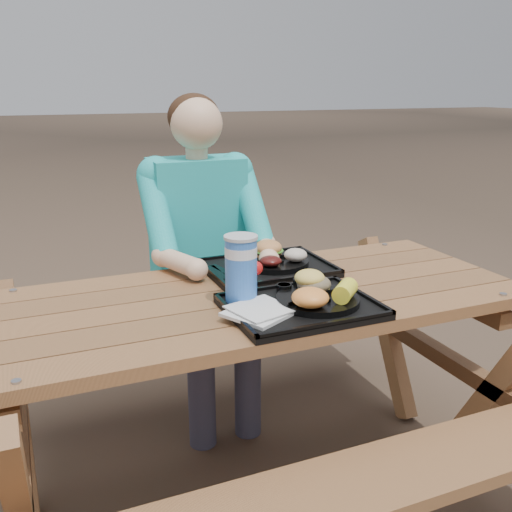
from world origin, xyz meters
name	(u,v)px	position (x,y,z in m)	size (l,w,h in m)	color
ground	(256,482)	(0.00, 0.00, 0.00)	(60.00, 60.00, 0.00)	#999999
picnic_table	(256,393)	(0.00, 0.00, 0.38)	(1.80, 1.49, 0.75)	#999999
tray_near	(301,308)	(0.07, -0.20, 0.76)	(0.45, 0.35, 0.02)	black
tray_far	(268,269)	(0.13, 0.20, 0.76)	(0.45, 0.35, 0.02)	black
plate_near	(318,300)	(0.12, -0.20, 0.78)	(0.26, 0.26, 0.02)	black
plate_far	(274,262)	(0.16, 0.21, 0.78)	(0.26, 0.26, 0.02)	black
napkin_stack	(259,312)	(-0.08, -0.22, 0.78)	(0.17, 0.17, 0.02)	silver
soda_cup	(241,270)	(-0.09, -0.09, 0.87)	(0.10, 0.10, 0.20)	blue
condiment_bbq	(284,289)	(0.06, -0.08, 0.78)	(0.05, 0.05, 0.03)	#310505
condiment_mustard	(302,284)	(0.13, -0.07, 0.79)	(0.06, 0.06, 0.03)	#FAF81B
sandwich	(314,275)	(0.14, -0.15, 0.84)	(0.10, 0.10, 0.11)	#F8D057
mac_cheese	(310,298)	(0.06, -0.26, 0.82)	(0.11, 0.11, 0.06)	#FF9F43
corn_cob	(345,291)	(0.19, -0.26, 0.82)	(0.10, 0.10, 0.06)	#FFF735
cutlery_far	(223,271)	(-0.04, 0.20, 0.77)	(0.03, 0.16, 0.01)	black
burger	(268,244)	(0.16, 0.26, 0.84)	(0.11, 0.11, 0.10)	#CD8348
baked_beans	(271,261)	(0.12, 0.14, 0.81)	(0.08, 0.08, 0.04)	#4A100E
potato_salad	(296,255)	(0.23, 0.16, 0.81)	(0.09, 0.09, 0.05)	beige
diner	(200,272)	(-0.01, 0.61, 0.64)	(0.48, 0.84, 1.28)	teal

